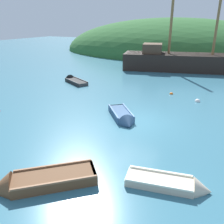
{
  "coord_description": "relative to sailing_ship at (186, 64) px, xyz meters",
  "views": [
    {
      "loc": [
        4.63,
        -12.16,
        5.61
      ],
      "look_at": [
        -1.9,
        0.3,
        0.15
      ],
      "focal_mm": 37.91,
      "sensor_mm": 36.0,
      "label": 1
    }
  ],
  "objects": [
    {
      "name": "sailing_ship",
      "position": [
        0.0,
        0.0,
        0.0
      ],
      "size": [
        17.5,
        7.71,
        11.08
      ],
      "rotation": [
        0.0,
        0.0,
        0.27
      ],
      "color": "black",
      "rests_on": "ground"
    },
    {
      "name": "buoy_orange",
      "position": [
        1.06,
        -10.55,
        -0.72
      ],
      "size": [
        0.3,
        0.3,
        0.3
      ],
      "primitive_type": "sphere",
      "color": "orange",
      "rests_on": "ground"
    },
    {
      "name": "rowboat_outer_left",
      "position": [
        4.05,
        -22.01,
        -0.65
      ],
      "size": [
        3.12,
        1.48,
        0.87
      ],
      "rotation": [
        0.0,
        0.0,
        0.2
      ],
      "color": "beige",
      "rests_on": "ground"
    },
    {
      "name": "shore_hill",
      "position": [
        -5.8,
        15.12,
        -0.72
      ],
      "size": [
        42.1,
        24.27,
        12.23
      ],
      "primitive_type": "ellipsoid",
      "color": "#2D602D",
      "rests_on": "ground"
    },
    {
      "name": "rowboat_outer_right",
      "position": [
        -0.3,
        -24.19,
        -0.59
      ],
      "size": [
        3.5,
        3.36,
        1.11
      ],
      "rotation": [
        0.0,
        0.0,
        3.89
      ],
      "color": "brown",
      "rests_on": "ground"
    },
    {
      "name": "rowboat_center",
      "position": [
        -0.21,
        -17.18,
        -0.59
      ],
      "size": [
        2.79,
        3.01,
        0.98
      ],
      "rotation": [
        0.0,
        0.0,
        5.43
      ],
      "color": "#335175",
      "rests_on": "ground"
    },
    {
      "name": "rowboat_far",
      "position": [
        -8.44,
        -10.97,
        -0.64
      ],
      "size": [
        3.58,
        2.54,
        1.0
      ],
      "rotation": [
        0.0,
        0.0,
        2.66
      ],
      "color": "black",
      "rests_on": "ground"
    },
    {
      "name": "buoy_white",
      "position": [
        3.27,
        -11.54,
        -0.72
      ],
      "size": [
        0.4,
        0.4,
        0.4
      ],
      "primitive_type": "sphere",
      "color": "white",
      "rests_on": "ground"
    },
    {
      "name": "ground_plane",
      "position": [
        0.72,
        -17.03,
        -0.72
      ],
      "size": [
        120.0,
        120.0,
        0.0
      ],
      "primitive_type": "plane",
      "color": "teal"
    }
  ]
}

